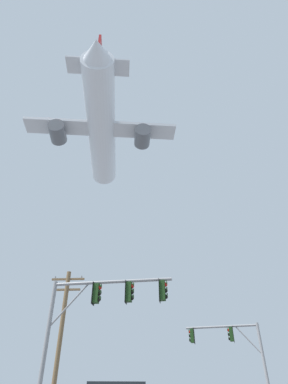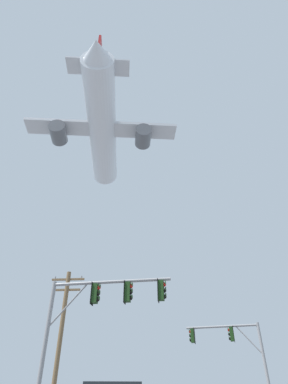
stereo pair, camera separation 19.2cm
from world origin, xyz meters
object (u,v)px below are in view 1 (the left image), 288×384
at_px(signal_pole_near, 98,309).
at_px(airplane, 101,129).
at_px(signal_pole_far, 234,346).
at_px(utility_pole, 61,335).

height_order(signal_pole_near, airplane, airplane).
distance_m(signal_pole_far, utility_pole, 11.66).
height_order(signal_pole_far, airplane, airplane).
height_order(signal_pole_near, utility_pole, utility_pole).
relative_size(utility_pole, airplane, 0.31).
xyz_separation_m(signal_pole_near, airplane, (-4.77, 16.58, 28.32)).
height_order(signal_pole_near, signal_pole_far, signal_pole_near).
bearing_deg(utility_pole, signal_pole_near, -59.18).
distance_m(utility_pole, airplane, 30.65).
xyz_separation_m(signal_pole_far, airplane, (-12.61, 7.58, 28.79)).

